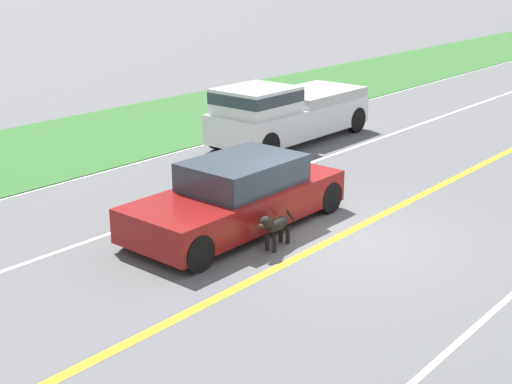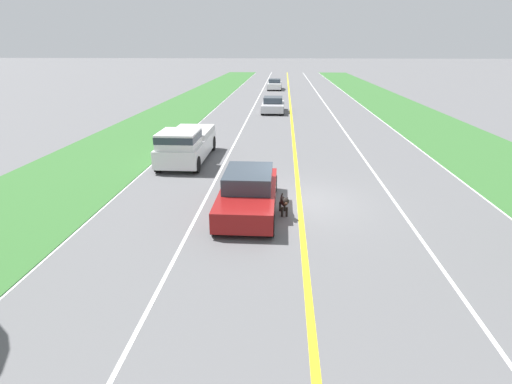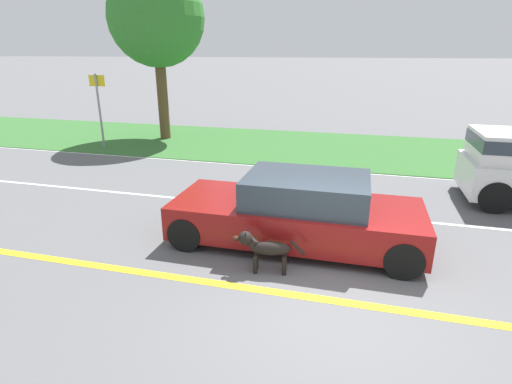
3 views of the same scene
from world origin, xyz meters
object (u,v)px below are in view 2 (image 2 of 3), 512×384
(dog, at_px, (284,202))
(pickup_truck, at_px, (186,144))
(ego_car, at_px, (248,192))
(car_trailing_mid, at_px, (275,85))
(car_trailing_near, at_px, (273,105))

(dog, relative_size, pickup_truck, 0.23)
(ego_car, bearing_deg, car_trailing_mid, -89.85)
(pickup_truck, bearing_deg, car_trailing_mid, -95.50)
(car_trailing_near, bearing_deg, ego_car, 89.40)
(car_trailing_near, height_order, car_trailing_mid, car_trailing_mid)
(car_trailing_mid, bearing_deg, pickup_truck, 84.50)
(ego_car, distance_m, car_trailing_near, 22.40)
(dog, distance_m, car_trailing_near, 22.81)
(pickup_truck, bearing_deg, ego_car, 120.62)
(ego_car, relative_size, car_trailing_mid, 1.04)
(ego_car, height_order, pickup_truck, pickup_truck)
(car_trailing_near, distance_m, car_trailing_mid, 19.89)
(ego_car, relative_size, dog, 3.87)
(pickup_truck, distance_m, car_trailing_near, 16.77)
(dog, height_order, car_trailing_near, car_trailing_near)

